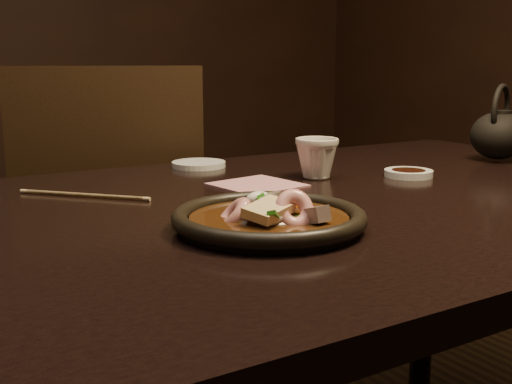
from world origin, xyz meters
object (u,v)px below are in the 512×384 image
chair (106,244)px  tea_cup (317,157)px  teapot (499,133)px  plate (269,219)px  table (289,247)px

chair → tea_cup: (0.23, -0.55, 0.27)m
teapot → plate: bearing=174.3°
chair → tea_cup: bearing=124.5°
table → plate: size_ratio=6.17×
chair → table: bearing=108.0°
table → teapot: (0.63, 0.09, 0.14)m
plate → tea_cup: size_ratio=3.15×
tea_cup → teapot: size_ratio=0.50×
plate → table: bearing=46.3°
chair → teapot: bearing=151.6°
plate → teapot: size_ratio=1.56×
table → plate: plate is taller
chair → teapot: (0.71, -0.59, 0.29)m
table → chair: (-0.08, 0.68, -0.15)m
chair → plate: bearing=98.2°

